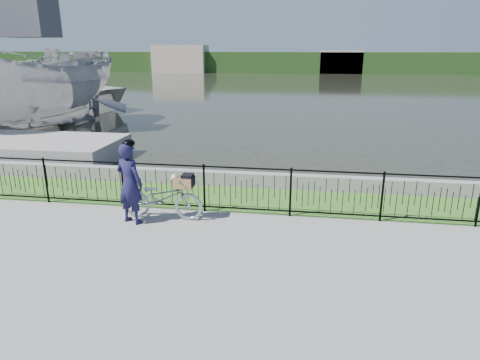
% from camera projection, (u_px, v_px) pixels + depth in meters
% --- Properties ---
extents(ground, '(120.00, 120.00, 0.00)m').
position_uv_depth(ground, '(236.00, 243.00, 8.46)').
color(ground, gray).
rests_on(ground, ground).
extents(grass_strip, '(60.00, 2.00, 0.01)m').
position_uv_depth(grass_strip, '(252.00, 199.00, 10.91)').
color(grass_strip, '#386C22').
rests_on(grass_strip, ground).
extents(water, '(120.00, 120.00, 0.00)m').
position_uv_depth(water, '(293.00, 89.00, 39.60)').
color(water, '#27281D').
rests_on(water, ground).
extents(quay_wall, '(60.00, 0.30, 0.40)m').
position_uv_depth(quay_wall, '(257.00, 180.00, 11.80)').
color(quay_wall, gray).
rests_on(quay_wall, ground).
extents(fence, '(14.00, 0.06, 1.15)m').
position_uv_depth(fence, '(247.00, 190.00, 9.80)').
color(fence, black).
rests_on(fence, ground).
extents(far_treeline, '(120.00, 6.00, 3.00)m').
position_uv_depth(far_treeline, '(300.00, 62.00, 64.63)').
color(far_treeline, '#234319').
rests_on(far_treeline, ground).
extents(far_building_left, '(8.00, 4.00, 4.00)m').
position_uv_depth(far_building_left, '(181.00, 59.00, 65.20)').
color(far_building_left, '#AD9F8B').
rests_on(far_building_left, ground).
extents(far_building_right, '(6.00, 3.00, 3.20)m').
position_uv_depth(far_building_right, '(341.00, 62.00, 62.32)').
color(far_building_right, '#AD9F8B').
rests_on(far_building_right, ground).
extents(bicycle_rig, '(1.85, 0.65, 1.08)m').
position_uv_depth(bicycle_rig, '(162.00, 197.00, 9.56)').
color(bicycle_rig, '#B3B9C0').
rests_on(bicycle_rig, ground).
extents(cyclist, '(0.76, 0.63, 1.87)m').
position_uv_depth(cyclist, '(130.00, 182.00, 9.22)').
color(cyclist, '#161438').
rests_on(cyclist, ground).
extents(boat_near, '(5.36, 10.57, 5.70)m').
position_uv_depth(boat_near, '(35.00, 87.00, 18.63)').
color(boat_near, '#A2A2A3').
rests_on(boat_near, water).
extents(boat_far, '(11.89, 13.16, 2.24)m').
position_uv_depth(boat_far, '(25.00, 98.00, 22.57)').
color(boat_far, '#A2A2A3').
rests_on(boat_far, water).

